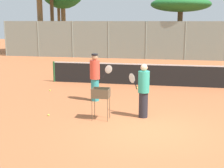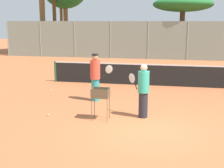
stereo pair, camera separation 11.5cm
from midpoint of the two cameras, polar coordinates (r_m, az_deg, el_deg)
ground_plane at (r=9.35m, az=7.06°, el=-8.43°), size 80.00×80.00×0.00m
tennis_net at (r=15.48m, az=9.05°, el=1.71°), size 11.04×0.10×1.07m
back_fence at (r=25.84m, az=10.23°, el=7.82°), size 28.38×0.08×3.09m
tree_3 at (r=27.97m, az=12.96°, el=13.91°), size 5.10×5.10×5.12m
player_white_outfit at (r=12.39m, az=-2.78°, el=1.35°), size 0.96×0.39×1.89m
player_red_cap at (r=10.31m, az=6.05°, el=-1.16°), size 0.79×0.66×1.79m
ball_cart at (r=10.06m, az=-1.79°, el=-2.11°), size 0.56×0.41×1.04m
tennis_ball_0 at (r=14.26m, az=5.50°, el=-1.21°), size 0.07×0.07×0.07m
tennis_ball_1 at (r=14.55m, az=-10.90°, el=-1.11°), size 0.07×0.07×0.07m
tennis_ball_2 at (r=14.77m, az=5.02°, el=-0.74°), size 0.07×0.07×0.07m
tennis_ball_4 at (r=10.84m, az=-11.25°, el=-5.55°), size 0.07×0.07×0.07m
parked_car at (r=30.30m, az=9.18°, el=6.72°), size 4.20×1.70×1.60m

